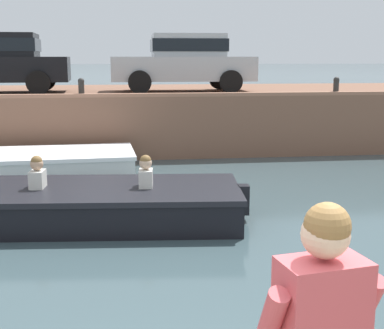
{
  "coord_description": "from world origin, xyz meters",
  "views": [
    {
      "loc": [
        -0.75,
        -2.46,
        2.45
      ],
      "look_at": [
        0.03,
        3.61,
        1.22
      ],
      "focal_mm": 50.0,
      "sensor_mm": 36.0,
      "label": 1
    }
  ],
  "objects": [
    {
      "name": "ground_plane",
      "position": [
        0.0,
        5.15,
        0.0
      ],
      "size": [
        400.0,
        400.0,
        0.0
      ],
      "primitive_type": "plane",
      "color": "#3D5156"
    },
    {
      "name": "far_quay_wall",
      "position": [
        0.0,
        13.31,
        0.76
      ],
      "size": [
        60.0,
        6.0,
        1.53
      ],
      "primitive_type": "cube",
      "color": "brown",
      "rests_on": "ground"
    },
    {
      "name": "far_wall_coping",
      "position": [
        0.0,
        10.43,
        1.57
      ],
      "size": [
        60.0,
        0.24,
        0.08
      ],
      "primitive_type": "cube",
      "color": "#9F6C52",
      "rests_on": "far_quay_wall"
    },
    {
      "name": "boat_moored_west_white",
      "position": [
        -3.18,
        8.91,
        0.24
      ],
      "size": [
        5.74,
        2.15,
        0.49
      ],
      "color": "white",
      "rests_on": "ground"
    },
    {
      "name": "mooring_bollard_east",
      "position": [
        4.57,
        10.56,
        1.77
      ],
      "size": [
        0.15,
        0.15,
        0.45
      ],
      "color": "#2D2B28",
      "rests_on": "far_quay_wall"
    },
    {
      "name": "car_centre_silver",
      "position": [
        0.92,
        12.32,
        2.37
      ],
      "size": [
        3.85,
        2.01,
        1.54
      ],
      "color": "#B7BABC",
      "rests_on": "far_quay_wall"
    },
    {
      "name": "motorboat_passing",
      "position": [
        -1.58,
        5.44,
        0.28
      ],
      "size": [
        5.7,
        2.16,
        1.03
      ],
      "color": "black",
      "rests_on": "ground"
    },
    {
      "name": "mooring_bollard_mid",
      "position": [
        -1.74,
        10.56,
        1.77
      ],
      "size": [
        0.15,
        0.15,
        0.45
      ],
      "color": "#2D2B28",
      "rests_on": "far_quay_wall"
    }
  ]
}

